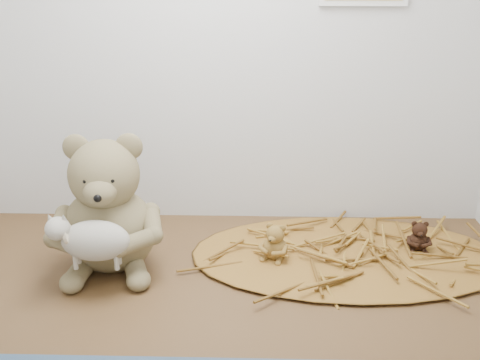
# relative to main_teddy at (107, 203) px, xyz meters

# --- Properties ---
(alcove_shell) EXTENTS (1.20, 0.60, 0.90)m
(alcove_shell) POSITION_rel_main_teddy_xyz_m (0.20, 0.03, 0.31)
(alcove_shell) COLOR #452F18
(alcove_shell) RESTS_ON ground
(straw_bed) EXTENTS (0.64, 0.37, 0.01)m
(straw_bed) POSITION_rel_main_teddy_xyz_m (0.48, 0.04, -0.13)
(straw_bed) COLOR brown
(straw_bed) RESTS_ON shelf_floor
(main_teddy) EXTENTS (0.24, 0.25, 0.27)m
(main_teddy) POSITION_rel_main_teddy_xyz_m (0.00, 0.00, 0.00)
(main_teddy) COLOR #766949
(main_teddy) RESTS_ON shelf_floor
(toy_lamb) EXTENTS (0.16, 0.10, 0.10)m
(toy_lamb) POSITION_rel_main_teddy_xyz_m (0.00, -0.10, -0.03)
(toy_lamb) COLOR #B1AA9F
(toy_lamb) RESTS_ON main_teddy
(mini_teddy_tan) EXTENTS (0.08, 0.08, 0.08)m
(mini_teddy_tan) POSITION_rel_main_teddy_xyz_m (0.33, 0.02, -0.09)
(mini_teddy_tan) COLOR olive
(mini_teddy_tan) RESTS_ON straw_bed
(mini_teddy_brown) EXTENTS (0.06, 0.06, 0.06)m
(mini_teddy_brown) POSITION_rel_main_teddy_xyz_m (0.62, 0.07, -0.09)
(mini_teddy_brown) COLOR black
(mini_teddy_brown) RESTS_ON straw_bed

